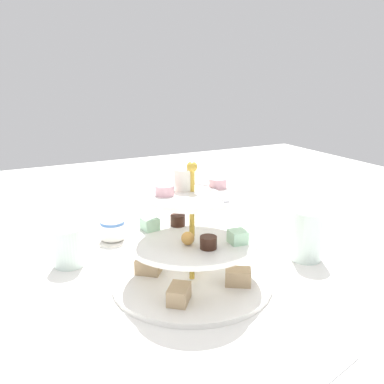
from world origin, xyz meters
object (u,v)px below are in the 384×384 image
Objects in this scene: tiered_serving_stand at (192,249)px; butter_knife_right at (199,224)px; butter_knife_left at (324,380)px; teacup_with_saucer at (113,231)px; water_glass_tall_right at (307,235)px; water_glass_short_left at (68,247)px.

tiered_serving_stand is 1.82× the size of butter_knife_right.
teacup_with_saucer is at bearing 86.82° from butter_knife_left.
tiered_serving_stand is 2.78× the size of water_glass_tall_right.
butter_knife_right is (0.60, -0.13, 0.00)m from butter_knife_left.
water_glass_short_left is (0.19, 0.20, -0.03)m from tiered_serving_stand.
water_glass_tall_right reaches higher than water_glass_short_left.
butter_knife_right is (0.00, -0.24, -0.02)m from teacup_with_saucer.
butter_knife_left is (-0.60, -0.11, -0.02)m from teacup_with_saucer.
water_glass_short_left is at bearing 45.23° from butter_knife_right.
tiered_serving_stand reaches higher than water_glass_short_left.
teacup_with_saucer is at bearing 31.73° from butter_knife_right.
water_glass_tall_right is 0.65× the size of butter_knife_left.
water_glass_tall_right is 1.33× the size of water_glass_short_left.
tiered_serving_stand reaches higher than butter_knife_right.
tiered_serving_stand is at bearing 90.70° from butter_knife_right.
butter_knife_right is at bearing 20.26° from water_glass_tall_right.
water_glass_tall_right is at bearing -93.53° from tiered_serving_stand.
tiered_serving_stand is 3.44× the size of teacup_with_saucer.
teacup_with_saucer reaches higher than butter_knife_right.
water_glass_tall_right is 0.51m from water_glass_short_left.
water_glass_short_left is 0.37m from butter_knife_right.
water_glass_short_left is at bearing 125.96° from teacup_with_saucer.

